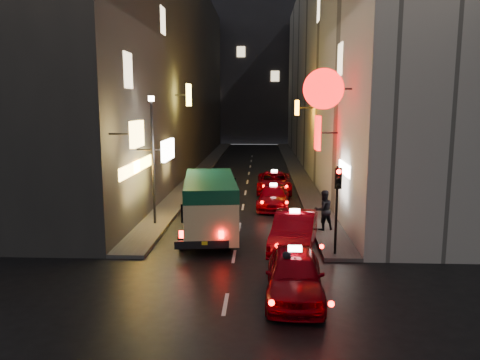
# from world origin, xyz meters

# --- Properties ---
(building_left) EXTENTS (7.61, 52.00, 18.00)m
(building_left) POSITION_xyz_m (-8.00, 33.99, 9.00)
(building_left) COLOR #33312E
(building_left) RESTS_ON ground
(building_right) EXTENTS (8.13, 52.00, 18.00)m
(building_right) POSITION_xyz_m (8.00, 33.99, 9.00)
(building_right) COLOR #A6A298
(building_right) RESTS_ON ground
(building_far) EXTENTS (30.00, 10.00, 22.00)m
(building_far) POSITION_xyz_m (0.00, 66.00, 11.00)
(building_far) COLOR #2F2E33
(building_far) RESTS_ON ground
(sidewalk_left) EXTENTS (1.50, 52.00, 0.15)m
(sidewalk_left) POSITION_xyz_m (-4.25, 34.00, 0.07)
(sidewalk_left) COLOR #4D4B48
(sidewalk_left) RESTS_ON ground
(sidewalk_right) EXTENTS (1.50, 52.00, 0.15)m
(sidewalk_right) POSITION_xyz_m (4.25, 34.00, 0.07)
(sidewalk_right) COLOR #4D4B48
(sidewalk_right) RESTS_ON ground
(minibus) EXTENTS (2.97, 6.53, 2.71)m
(minibus) POSITION_xyz_m (-1.26, 11.36, 1.71)
(minibus) COLOR beige
(minibus) RESTS_ON ground
(taxi_near) EXTENTS (2.49, 5.57, 1.91)m
(taxi_near) POSITION_xyz_m (2.12, 4.64, 0.87)
(taxi_near) COLOR #83000A
(taxi_near) RESTS_ON ground
(taxi_second) EXTENTS (3.26, 5.99, 1.98)m
(taxi_second) POSITION_xyz_m (2.46, 9.57, 0.90)
(taxi_second) COLOR #83000A
(taxi_second) RESTS_ON ground
(taxi_third) EXTENTS (2.24, 4.82, 1.67)m
(taxi_third) POSITION_xyz_m (1.78, 17.43, 0.75)
(taxi_third) COLOR #83000A
(taxi_third) RESTS_ON ground
(taxi_far) EXTENTS (2.20, 5.17, 1.80)m
(taxi_far) POSITION_xyz_m (1.96, 22.23, 0.82)
(taxi_far) COLOR #83000A
(taxi_far) RESTS_ON ground
(pedestrian_crossing) EXTENTS (0.52, 0.66, 1.74)m
(pedestrian_crossing) POSITION_xyz_m (1.91, 4.47, 0.87)
(pedestrian_crossing) COLOR black
(pedestrian_crossing) RESTS_ON ground
(pedestrian_sidewalk) EXTENTS (0.92, 0.73, 2.14)m
(pedestrian_sidewalk) POSITION_xyz_m (3.99, 12.17, 1.22)
(pedestrian_sidewalk) COLOR black
(pedestrian_sidewalk) RESTS_ON sidewalk_right
(traffic_light) EXTENTS (0.26, 0.43, 3.50)m
(traffic_light) POSITION_xyz_m (4.00, 8.47, 2.69)
(traffic_light) COLOR black
(traffic_light) RESTS_ON sidewalk_right
(lamp_post) EXTENTS (0.28, 0.28, 6.22)m
(lamp_post) POSITION_xyz_m (-4.20, 13.00, 3.72)
(lamp_post) COLOR black
(lamp_post) RESTS_ON sidewalk_left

